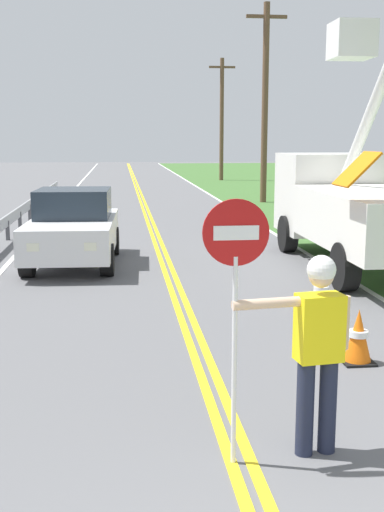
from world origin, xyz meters
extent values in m
cube|color=yellow|center=(-0.09, 20.00, 0.01)|extent=(0.11, 110.00, 0.01)
cube|color=yellow|center=(0.09, 20.00, 0.01)|extent=(0.11, 110.00, 0.01)
cube|color=silver|center=(3.60, 20.00, 0.01)|extent=(0.12, 110.00, 0.01)
cube|color=silver|center=(-3.60, 20.00, 0.01)|extent=(0.12, 110.00, 0.01)
cylinder|color=#1E2338|center=(0.81, 3.17, 0.44)|extent=(0.16, 0.16, 0.88)
cylinder|color=#1E2338|center=(0.59, 3.14, 0.44)|extent=(0.16, 0.16, 0.88)
cube|color=yellow|center=(0.70, 3.15, 1.18)|extent=(0.43, 0.29, 0.60)
cylinder|color=beige|center=(0.21, 3.08, 1.43)|extent=(0.61, 0.17, 0.09)
cylinder|color=beige|center=(0.94, 3.18, 1.21)|extent=(0.09, 0.09, 0.48)
sphere|color=beige|center=(0.70, 3.15, 1.65)|extent=(0.22, 0.22, 0.22)
sphere|color=white|center=(0.70, 3.15, 1.70)|extent=(0.25, 0.25, 0.25)
cylinder|color=silver|center=(-0.07, 3.05, 0.92)|extent=(0.04, 0.04, 1.85)
cylinder|color=#B71414|center=(-0.07, 3.05, 2.05)|extent=(0.56, 0.03, 0.56)
cube|color=white|center=(-0.07, 3.03, 2.05)|extent=(0.38, 0.01, 0.12)
cube|color=white|center=(4.19, 10.28, 1.21)|extent=(2.33, 4.62, 1.10)
cube|color=white|center=(4.21, 13.73, 1.46)|extent=(2.22, 2.12, 2.00)
cube|color=#1E2833|center=(4.22, 14.76, 1.76)|extent=(1.98, 0.07, 0.90)
cylinder|color=silver|center=(4.19, 10.83, 3.50)|extent=(0.26, 3.13, 3.15)
cube|color=white|center=(4.20, 12.31, 4.99)|extent=(0.91, 0.91, 0.80)
cube|color=orange|center=(2.99, 8.48, 2.31)|extent=(0.60, 0.80, 0.59)
cylinder|color=black|center=(3.18, 13.53, 0.46)|extent=(0.33, 0.92, 0.92)
cylinder|color=black|center=(5.24, 13.52, 0.46)|extent=(0.33, 0.92, 0.92)
cylinder|color=black|center=(3.15, 9.25, 0.46)|extent=(0.33, 0.92, 0.92)
cube|color=silver|center=(-2.08, 12.41, 0.70)|extent=(2.00, 4.17, 0.72)
cube|color=#1E2833|center=(-2.07, 12.66, 1.38)|extent=(1.69, 1.79, 0.64)
cube|color=#EAEACC|center=(-1.61, 10.36, 0.75)|extent=(0.24, 0.07, 0.16)
cube|color=#EAEACC|center=(-2.71, 10.40, 0.75)|extent=(0.24, 0.07, 0.16)
cylinder|color=black|center=(-1.31, 11.10, 0.34)|extent=(0.31, 0.69, 0.68)
cylinder|color=black|center=(-2.95, 11.17, 0.34)|extent=(0.31, 0.69, 0.68)
cylinder|color=black|center=(-1.21, 13.64, 0.34)|extent=(0.31, 0.69, 0.68)
cylinder|color=black|center=(-2.85, 13.71, 0.34)|extent=(0.31, 0.69, 0.68)
cylinder|color=brown|center=(5.45, 26.44, 4.33)|extent=(0.28, 0.28, 8.65)
cube|color=brown|center=(5.45, 26.44, 8.05)|extent=(1.80, 0.14, 0.14)
cylinder|color=brown|center=(6.07, 42.54, 4.13)|extent=(0.28, 0.28, 8.27)
cube|color=brown|center=(6.07, 42.54, 7.67)|extent=(1.80, 0.14, 0.14)
cone|color=orange|center=(1.96, 5.41, 0.35)|extent=(0.36, 0.36, 0.70)
cylinder|color=white|center=(1.96, 5.41, 0.39)|extent=(0.25, 0.25, 0.08)
cube|color=black|center=(1.96, 5.41, 0.01)|extent=(0.40, 0.40, 0.03)
cone|color=orange|center=(2.25, 7.87, 0.35)|extent=(0.36, 0.36, 0.70)
cylinder|color=white|center=(2.25, 7.87, 0.39)|extent=(0.25, 0.25, 0.08)
cube|color=black|center=(2.25, 7.87, 0.01)|extent=(0.40, 0.40, 0.03)
cube|color=#9EA0A3|center=(-4.20, 15.15, 0.55)|extent=(0.06, 32.00, 0.32)
cube|color=#4C4C51|center=(-4.20, 16.29, 0.28)|extent=(0.10, 0.10, 0.55)
cube|color=#4C4C51|center=(-4.20, 18.58, 0.28)|extent=(0.10, 0.10, 0.55)
cube|color=#4C4C51|center=(-4.20, 20.87, 0.28)|extent=(0.10, 0.10, 0.55)
cube|color=#4C4C51|center=(-4.20, 23.15, 0.28)|extent=(0.10, 0.10, 0.55)
cube|color=#4C4C51|center=(-4.20, 25.44, 0.28)|extent=(0.10, 0.10, 0.55)
cube|color=#4C4C51|center=(-4.20, 27.72, 0.28)|extent=(0.10, 0.10, 0.55)
cube|color=#4C4C51|center=(-4.20, 30.01, 0.28)|extent=(0.10, 0.10, 0.55)
camera|label=1|loc=(-1.01, -2.10, 2.80)|focal=44.90mm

